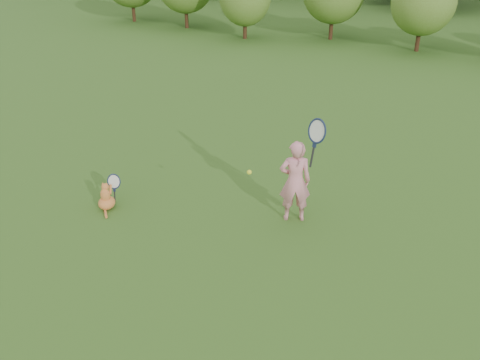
% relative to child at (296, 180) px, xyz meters
% --- Properties ---
extents(ground, '(100.00, 100.00, 0.00)m').
position_rel_child_xyz_m(ground, '(-0.95, -1.17, -0.68)').
color(ground, '#285117').
rests_on(ground, ground).
extents(shrub_row, '(28.00, 3.00, 2.80)m').
position_rel_child_xyz_m(shrub_row, '(-0.95, 11.83, 0.72)').
color(shrub_row, '#546820').
rests_on(shrub_row, ground).
extents(child, '(0.78, 0.54, 1.95)m').
position_rel_child_xyz_m(child, '(0.00, 0.00, 0.00)').
color(child, '#D7808B').
rests_on(child, ground).
extents(cat, '(0.41, 0.63, 0.61)m').
position_rel_child_xyz_m(cat, '(-2.86, -0.86, -0.45)').
color(cat, '#C07325').
rests_on(cat, ground).
extents(tennis_ball, '(0.06, 0.06, 0.06)m').
position_rel_child_xyz_m(tennis_ball, '(-0.36, -0.95, 0.49)').
color(tennis_ball, '#D0D919').
rests_on(tennis_ball, ground).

